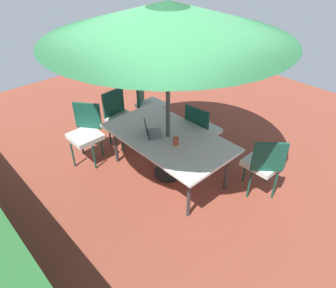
{
  "coord_description": "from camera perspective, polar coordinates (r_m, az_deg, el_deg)",
  "views": [
    {
      "loc": [
        -2.78,
        2.6,
        3.2
      ],
      "look_at": [
        0.0,
        0.0,
        0.58
      ],
      "focal_mm": 32.98,
      "sensor_mm": 36.0,
      "label": 1
    }
  ],
  "objects": [
    {
      "name": "ground_plane",
      "position": [
        4.98,
        0.0,
        -5.61
      ],
      "size": [
        10.0,
        10.0,
        0.02
      ],
      "primitive_type": "cube",
      "color": "brown"
    },
    {
      "name": "dining_table",
      "position": [
        4.57,
        0.0,
        1.02
      ],
      "size": [
        1.95,
        1.1,
        0.73
      ],
      "color": "silver",
      "rests_on": "ground_plane"
    },
    {
      "name": "patio_umbrella",
      "position": [
        3.9,
        0.0,
        21.93
      ],
      "size": [
        3.08,
        3.08,
        2.57
      ],
      "color": "#4C4C4C",
      "rests_on": "ground_plane"
    },
    {
      "name": "chair_northeast",
      "position": [
        5.15,
        -14.91,
        2.32
      ],
      "size": [
        0.58,
        0.58,
        0.98
      ],
      "rotation": [
        0.0,
        0.0,
        3.81
      ],
      "color": "silver",
      "rests_on": "ground_plane"
    },
    {
      "name": "chair_southwest",
      "position": [
        4.51,
        17.33,
        -3.26
      ],
      "size": [
        0.59,
        0.59,
        0.98
      ],
      "rotation": [
        0.0,
        0.0,
        0.78
      ],
      "color": "silver",
      "rests_on": "ground_plane"
    },
    {
      "name": "chair_east",
      "position": [
        5.49,
        -8.85,
        5.23
      ],
      "size": [
        0.48,
        0.46,
        0.98
      ],
      "rotation": [
        0.0,
        0.0,
        4.79
      ],
      "color": "silver",
      "rests_on": "ground_plane"
    },
    {
      "name": "chair_southeast",
      "position": [
        5.87,
        -3.61,
        7.67
      ],
      "size": [
        0.58,
        0.58,
        0.98
      ],
      "rotation": [
        0.0,
        0.0,
        5.39
      ],
      "color": "silver",
      "rests_on": "ground_plane"
    },
    {
      "name": "chair_south",
      "position": [
        5.07,
        6.16,
        2.83
      ],
      "size": [
        0.48,
        0.49,
        0.98
      ],
      "rotation": [
        0.0,
        0.0,
        0.13
      ],
      "color": "silver",
      "rests_on": "ground_plane"
    },
    {
      "name": "laptop",
      "position": [
        4.54,
        -3.05,
        2.19
      ],
      "size": [
        0.4,
        0.38,
        0.21
      ],
      "rotation": [
        0.0,
        0.0,
        -0.6
      ],
      "color": "gray",
      "rests_on": "dining_table"
    },
    {
      "name": "cup",
      "position": [
        4.32,
        1.46,
        0.53
      ],
      "size": [
        0.08,
        0.08,
        0.11
      ],
      "primitive_type": "cylinder",
      "color": "#CC4C33",
      "rests_on": "dining_table"
    }
  ]
}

